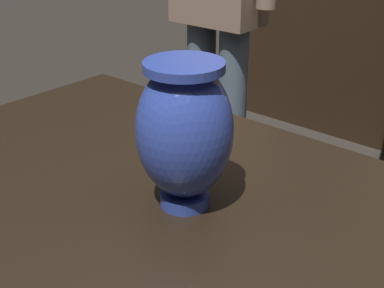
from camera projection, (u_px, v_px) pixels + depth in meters
The scene contains 1 object.
vase_centerpiece at pixel (184, 131), 0.80m from camera, with size 0.14×0.14×0.23m.
Camera 1 is at (0.47, -0.57, 1.25)m, focal length 51.04 mm.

